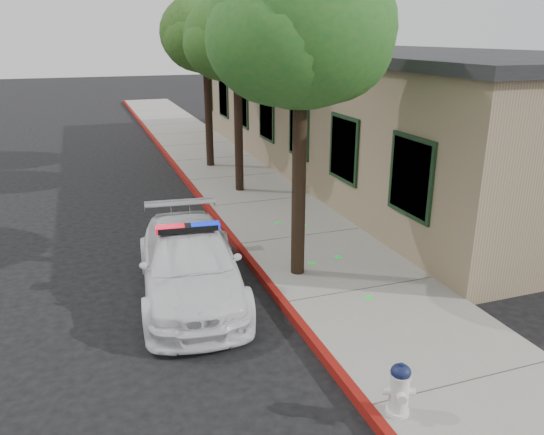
{
  "coord_description": "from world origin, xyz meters",
  "views": [
    {
      "loc": [
        -3.03,
        -8.0,
        4.69
      ],
      "look_at": [
        0.7,
        2.48,
        0.88
      ],
      "focal_mm": 35.33,
      "sensor_mm": 36.0,
      "label": 1
    }
  ],
  "objects_px": {
    "clapboard_building": "(369,111)",
    "street_tree_far": "(207,37)",
    "police_car": "(190,263)",
    "fire_hydrant": "(399,389)",
    "street_tree_near": "(302,36)",
    "street_tree_mid": "(237,42)"
  },
  "relations": [
    {
      "from": "clapboard_building",
      "to": "street_tree_far",
      "type": "height_order",
      "value": "street_tree_far"
    },
    {
      "from": "fire_hydrant",
      "to": "street_tree_near",
      "type": "relative_size",
      "value": 0.12
    },
    {
      "from": "clapboard_building",
      "to": "police_car",
      "type": "distance_m",
      "value": 11.38
    },
    {
      "from": "police_car",
      "to": "street_tree_near",
      "type": "relative_size",
      "value": 0.76
    },
    {
      "from": "clapboard_building",
      "to": "street_tree_far",
      "type": "xyz_separation_m",
      "value": [
        -5.37,
        1.84,
        2.47
      ]
    },
    {
      "from": "police_car",
      "to": "street_tree_mid",
      "type": "height_order",
      "value": "street_tree_mid"
    },
    {
      "from": "clapboard_building",
      "to": "fire_hydrant",
      "type": "relative_size",
      "value": 29.05
    },
    {
      "from": "police_car",
      "to": "street_tree_far",
      "type": "relative_size",
      "value": 0.78
    },
    {
      "from": "street_tree_near",
      "to": "fire_hydrant",
      "type": "bearing_deg",
      "value": -95.5
    },
    {
      "from": "street_tree_near",
      "to": "street_tree_far",
      "type": "relative_size",
      "value": 1.02
    },
    {
      "from": "police_car",
      "to": "street_tree_near",
      "type": "height_order",
      "value": "street_tree_near"
    },
    {
      "from": "street_tree_mid",
      "to": "street_tree_far",
      "type": "distance_m",
      "value": 3.48
    },
    {
      "from": "street_tree_near",
      "to": "street_tree_far",
      "type": "height_order",
      "value": "street_tree_near"
    },
    {
      "from": "fire_hydrant",
      "to": "street_tree_near",
      "type": "bearing_deg",
      "value": 106.58
    },
    {
      "from": "fire_hydrant",
      "to": "street_tree_near",
      "type": "distance_m",
      "value": 6.04
    },
    {
      "from": "street_tree_near",
      "to": "street_tree_far",
      "type": "bearing_deg",
      "value": 86.75
    },
    {
      "from": "street_tree_mid",
      "to": "street_tree_near",
      "type": "bearing_deg",
      "value": -95.56
    },
    {
      "from": "street_tree_near",
      "to": "street_tree_far",
      "type": "xyz_separation_m",
      "value": [
        0.55,
        9.73,
        -0.07
      ]
    },
    {
      "from": "police_car",
      "to": "fire_hydrant",
      "type": "relative_size",
      "value": 6.44
    },
    {
      "from": "police_car",
      "to": "street_tree_near",
      "type": "bearing_deg",
      "value": 5.26
    },
    {
      "from": "clapboard_building",
      "to": "street_tree_near",
      "type": "bearing_deg",
      "value": -126.89
    },
    {
      "from": "police_car",
      "to": "street_tree_far",
      "type": "bearing_deg",
      "value": 80.37
    }
  ]
}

